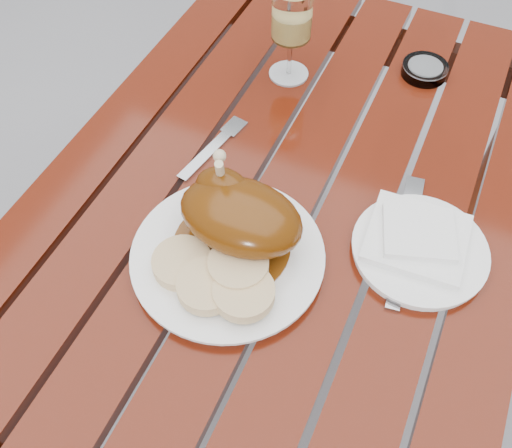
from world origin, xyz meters
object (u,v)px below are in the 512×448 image
Objects in this scene: table at (281,296)px; dinner_plate at (228,257)px; wine_glass at (291,35)px; ashtray at (425,70)px; side_plate at (419,250)px.

dinner_plate is (-0.03, -0.17, 0.38)m from table.
wine_glass is 2.04× the size of ashtray.
dinner_plate is 3.28× the size of ashtray.
table is 13.39× the size of ashtray.
side_plate is (0.26, 0.13, -0.00)m from dinner_plate.
side_plate is at bearing 26.61° from dinner_plate.
table is 0.55m from wine_glass.
wine_glass is 0.28m from ashtray.
table is 5.76× the size of side_plate.
side_plate is (0.34, -0.31, -0.08)m from wine_glass.
ashtray is (0.13, 0.38, 0.39)m from table.
side_plate is (0.23, -0.04, 0.38)m from table.
table is at bearing -109.16° from ashtray.
ashtray is at bearing 103.28° from side_plate.
ashtray reaches higher than side_plate.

